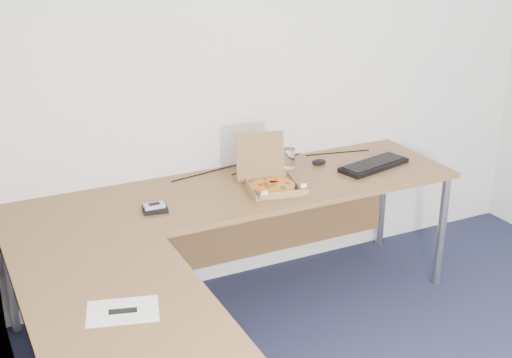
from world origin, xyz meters
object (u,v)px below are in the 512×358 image
desk (214,236)px  wallet (155,209)px  keyboard (374,165)px  pizza_box (271,183)px  drinking_glass (289,158)px

desk → wallet: 0.39m
keyboard → wallet: keyboard is taller
pizza_box → desk: bearing=-131.2°
pizza_box → wallet: size_ratio=2.57×
desk → keyboard: keyboard is taller
desk → pizza_box: bearing=35.6°
keyboard → pizza_box: bearing=168.8°
desk → drinking_glass: size_ratio=21.47×
wallet → desk: bearing=-53.0°
desk → wallet: size_ratio=20.49×
wallet → pizza_box: bearing=10.7°
wallet → drinking_glass: bearing=25.6°
keyboard → desk: bearing=-175.7°
keyboard → wallet: bearing=168.0°
drinking_glass → wallet: (-0.91, -0.25, -0.05)m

